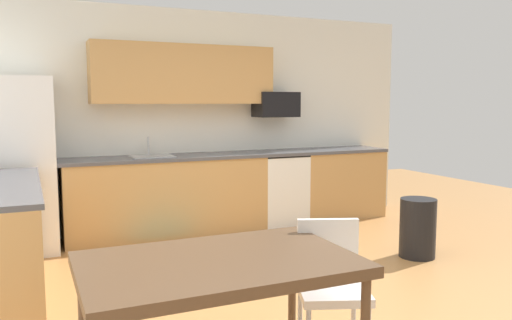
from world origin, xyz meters
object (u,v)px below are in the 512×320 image
at_px(refrigerator, 16,166).
at_px(oven_range, 279,188).
at_px(trash_bin, 418,228).
at_px(dining_table, 219,271).
at_px(chair_near_table, 331,279).
at_px(microwave, 276,105).

bearing_deg(refrigerator, oven_range, 1.48).
bearing_deg(trash_bin, oven_range, 107.71).
xyz_separation_m(dining_table, chair_near_table, (0.77, 0.14, -0.20)).
height_order(refrigerator, trash_bin, refrigerator).
bearing_deg(dining_table, microwave, 59.72).
relative_size(dining_table, chair_near_table, 1.65).
distance_m(oven_range, dining_table, 4.08).
bearing_deg(refrigerator, dining_table, -73.77).
xyz_separation_m(refrigerator, microwave, (3.09, 0.18, 0.62)).
height_order(microwave, chair_near_table, microwave).
bearing_deg(microwave, trash_bin, -73.12).
bearing_deg(oven_range, trash_bin, -72.29).
distance_m(microwave, trash_bin, 2.45).
bearing_deg(trash_bin, dining_table, -149.99).
relative_size(dining_table, trash_bin, 2.33).
height_order(microwave, dining_table, microwave).
distance_m(refrigerator, microwave, 3.15).
bearing_deg(refrigerator, trash_bin, -26.48).
relative_size(refrigerator, trash_bin, 3.05).
xyz_separation_m(microwave, chair_near_table, (-1.33, -3.45, -1.03)).
distance_m(dining_table, trash_bin, 3.15).
height_order(oven_range, microwave, microwave).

